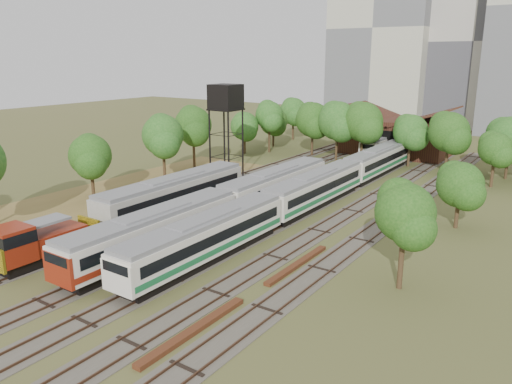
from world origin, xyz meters
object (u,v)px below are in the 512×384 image
Objects in this scene: railcar_red_set at (224,206)px; shunter_locomotive at (35,244)px; railcar_green_set at (315,189)px; water_tower at (226,100)px.

shunter_locomotive is (-6.00, -14.98, -0.24)m from railcar_red_set.
railcar_green_set is 4.43× the size of water_tower.
railcar_green_set is 27.03m from shunter_locomotive.
railcar_green_set reaches higher than shunter_locomotive.
water_tower is (-14.85, 4.33, 8.12)m from railcar_green_set.
water_tower is at bearing 126.89° from railcar_red_set.
railcar_red_set reaches higher than shunter_locomotive.
shunter_locomotive is 30.97m from water_tower.
railcar_red_set is 19.80m from water_tower.
railcar_red_set is at bearing 68.17° from shunter_locomotive.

